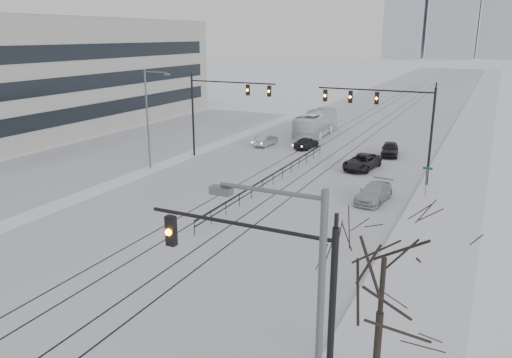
# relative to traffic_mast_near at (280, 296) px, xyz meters

# --- Properties ---
(road) EXTENTS (22.00, 260.00, 0.02)m
(road) POSITION_rel_traffic_mast_near_xyz_m (-10.79, 54.00, -4.55)
(road) COLOR silver
(road) RESTS_ON ground
(sidewalk_east) EXTENTS (5.00, 260.00, 0.16)m
(sidewalk_east) POSITION_rel_traffic_mast_near_xyz_m (2.71, 54.00, -4.48)
(sidewalk_east) COLOR silver
(sidewalk_east) RESTS_ON ground
(curb) EXTENTS (0.10, 260.00, 0.12)m
(curb) POSITION_rel_traffic_mast_near_xyz_m (0.26, 54.00, -4.50)
(curb) COLOR gray
(curb) RESTS_ON ground
(parking_strip) EXTENTS (14.00, 60.00, 0.03)m
(parking_strip) POSITION_rel_traffic_mast_near_xyz_m (-30.79, 29.00, -4.55)
(parking_strip) COLOR silver
(parking_strip) RESTS_ON ground
(tram_rails) EXTENTS (5.30, 180.00, 0.01)m
(tram_rails) POSITION_rel_traffic_mast_near_xyz_m (-10.79, 34.00, -4.54)
(tram_rails) COLOR black
(tram_rails) RESTS_ON ground
(office_building) EXTENTS (20.20, 62.20, 14.11)m
(office_building) POSITION_rel_traffic_mast_near_xyz_m (-48.76, 29.00, 2.50)
(office_building) COLOR #ADABA4
(office_building) RESTS_ON ground
(traffic_mast_near) EXTENTS (6.10, 0.37, 7.00)m
(traffic_mast_near) POSITION_rel_traffic_mast_near_xyz_m (0.00, 0.00, 0.00)
(traffic_mast_near) COLOR black
(traffic_mast_near) RESTS_ON ground
(traffic_mast_ne) EXTENTS (9.60, 0.37, 8.00)m
(traffic_mast_ne) POSITION_rel_traffic_mast_near_xyz_m (-2.64, 29.00, 1.20)
(traffic_mast_ne) COLOR black
(traffic_mast_ne) RESTS_ON ground
(traffic_mast_nw) EXTENTS (9.10, 0.37, 8.00)m
(traffic_mast_nw) POSITION_rel_traffic_mast_near_xyz_m (-19.31, 30.00, 1.01)
(traffic_mast_nw) COLOR black
(traffic_mast_nw) RESTS_ON ground
(street_light_east) EXTENTS (2.73, 0.25, 9.00)m
(street_light_east) POSITION_rel_traffic_mast_near_xyz_m (1.91, -3.00, 0.65)
(street_light_east) COLOR #595B60
(street_light_east) RESTS_ON ground
(street_light_west) EXTENTS (2.73, 0.25, 9.00)m
(street_light_west) POSITION_rel_traffic_mast_near_xyz_m (-22.99, 24.00, 0.65)
(street_light_west) COLOR #595B60
(street_light_west) RESTS_ON ground
(bare_tree) EXTENTS (4.40, 4.40, 6.10)m
(bare_tree) POSITION_rel_traffic_mast_near_xyz_m (2.41, 3.00, -0.07)
(bare_tree) COLOR black
(bare_tree) RESTS_ON ground
(median_fence) EXTENTS (0.06, 24.00, 1.00)m
(median_fence) POSITION_rel_traffic_mast_near_xyz_m (-10.79, 24.00, -4.04)
(median_fence) COLOR black
(median_fence) RESTS_ON ground
(street_sign) EXTENTS (0.70, 0.06, 2.40)m
(street_sign) POSITION_rel_traffic_mast_near_xyz_m (1.01, 26.00, -2.96)
(street_sign) COLOR #595B60
(street_sign) RESTS_ON ground
(sedan_sb_inner) EXTENTS (1.95, 3.87, 1.27)m
(sedan_sb_inner) POSITION_rel_traffic_mast_near_xyz_m (-13.01, 37.98, -3.93)
(sedan_sb_inner) COLOR black
(sedan_sb_inner) RESTS_ON ground
(sedan_sb_outer) EXTENTS (1.47, 3.86, 1.26)m
(sedan_sb_outer) POSITION_rel_traffic_mast_near_xyz_m (-17.63, 37.40, -3.93)
(sedan_sb_outer) COLOR #9FA2A6
(sedan_sb_outer) RESTS_ON ground
(sedan_nb_front) EXTENTS (2.92, 5.22, 1.38)m
(sedan_nb_front) POSITION_rel_traffic_mast_near_xyz_m (-5.43, 32.12, -3.87)
(sedan_nb_front) COLOR black
(sedan_nb_front) RESTS_ON ground
(sedan_nb_right) EXTENTS (2.28, 4.70, 1.32)m
(sedan_nb_right) POSITION_rel_traffic_mast_near_xyz_m (-2.33, 23.34, -3.90)
(sedan_nb_right) COLOR #AFB2B7
(sedan_nb_right) RESTS_ON ground
(sedan_nb_far) EXTENTS (2.28, 4.33, 1.41)m
(sedan_nb_far) POSITION_rel_traffic_mast_near_xyz_m (-4.17, 38.52, -3.86)
(sedan_nb_far) COLOR black
(sedan_nb_far) RESTS_ON ground
(box_truck) EXTENTS (2.92, 10.75, 2.97)m
(box_truck) POSITION_rel_traffic_mast_near_xyz_m (-14.42, 45.06, -3.08)
(box_truck) COLOR white
(box_truck) RESTS_ON ground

